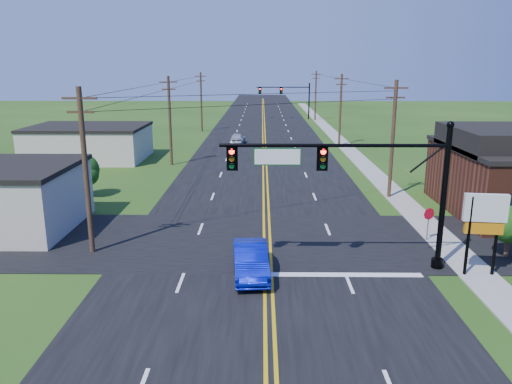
{
  "coord_description": "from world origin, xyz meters",
  "views": [
    {
      "loc": [
        -0.16,
        -15.79,
        10.05
      ],
      "look_at": [
        -0.46,
        10.0,
        3.47
      ],
      "focal_mm": 35.0,
      "sensor_mm": 36.0,
      "label": 1
    }
  ],
  "objects_px": {
    "signal_mast_main": "(354,177)",
    "signal_mast_far": "(286,95)",
    "blue_car": "(251,261)",
    "stop_sign": "(429,217)"
  },
  "relations": [
    {
      "from": "stop_sign",
      "to": "blue_car",
      "type": "bearing_deg",
      "value": -174.68
    },
    {
      "from": "signal_mast_main",
      "to": "blue_car",
      "type": "xyz_separation_m",
      "value": [
        -5.02,
        -1.0,
        -3.98
      ]
    },
    {
      "from": "signal_mast_main",
      "to": "signal_mast_far",
      "type": "distance_m",
      "value": 72.0
    },
    {
      "from": "blue_car",
      "to": "stop_sign",
      "type": "height_order",
      "value": "stop_sign"
    },
    {
      "from": "blue_car",
      "to": "stop_sign",
      "type": "distance_m",
      "value": 11.41
    },
    {
      "from": "signal_mast_main",
      "to": "blue_car",
      "type": "bearing_deg",
      "value": -168.74
    },
    {
      "from": "signal_mast_main",
      "to": "stop_sign",
      "type": "xyz_separation_m",
      "value": [
        5.22,
        3.98,
        -3.27
      ]
    },
    {
      "from": "signal_mast_far",
      "to": "stop_sign",
      "type": "bearing_deg",
      "value": -85.7
    },
    {
      "from": "signal_mast_main",
      "to": "signal_mast_far",
      "type": "relative_size",
      "value": 1.03
    },
    {
      "from": "signal_mast_far",
      "to": "blue_car",
      "type": "bearing_deg",
      "value": -94.01
    }
  ]
}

